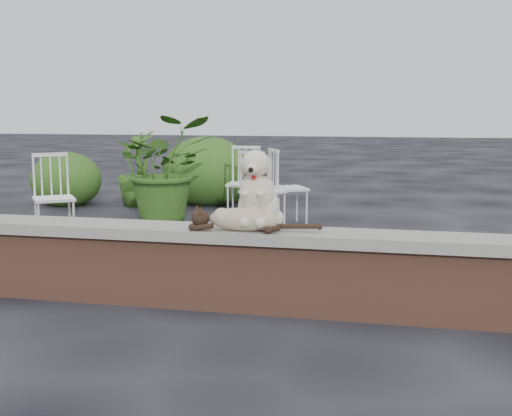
% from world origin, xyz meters
% --- Properties ---
extents(ground, '(60.00, 60.00, 0.00)m').
position_xyz_m(ground, '(0.00, 0.00, 0.00)').
color(ground, black).
rests_on(ground, ground).
extents(brick_wall, '(6.00, 0.30, 0.50)m').
position_xyz_m(brick_wall, '(0.00, 0.00, 0.25)').
color(brick_wall, brown).
rests_on(brick_wall, ground).
extents(capstone, '(6.20, 0.40, 0.08)m').
position_xyz_m(capstone, '(0.00, 0.00, 0.54)').
color(capstone, slate).
rests_on(capstone, brick_wall).
extents(dog, '(0.38, 0.50, 0.57)m').
position_xyz_m(dog, '(0.18, 0.07, 0.87)').
color(dog, beige).
rests_on(dog, capstone).
extents(cat, '(1.08, 0.28, 0.18)m').
position_xyz_m(cat, '(0.10, -0.08, 0.67)').
color(cat, tan).
rests_on(cat, capstone).
extents(chair_a, '(0.78, 0.78, 0.94)m').
position_xyz_m(chair_a, '(-2.53, 1.96, 0.47)').
color(chair_a, white).
rests_on(chair_a, ground).
extents(chair_b, '(0.60, 0.60, 0.94)m').
position_xyz_m(chair_b, '(-0.83, 3.75, 0.47)').
color(chair_b, white).
rests_on(chair_b, ground).
extents(chair_e, '(0.76, 0.76, 0.94)m').
position_xyz_m(chair_e, '(-0.19, 3.43, 0.47)').
color(chair_e, white).
rests_on(chair_e, ground).
extents(chair_c, '(0.77, 0.77, 0.94)m').
position_xyz_m(chair_c, '(-0.42, 3.05, 0.47)').
color(chair_c, white).
rests_on(chair_c, ground).
extents(potted_plant_a, '(1.56, 1.50, 1.35)m').
position_xyz_m(potted_plant_a, '(-1.78, 3.44, 0.67)').
color(potted_plant_a, '#2A5117').
rests_on(potted_plant_a, ground).
extents(potted_plant_b, '(0.88, 0.88, 1.11)m').
position_xyz_m(potted_plant_b, '(-2.62, 4.52, 0.55)').
color(potted_plant_b, '#2A5117').
rests_on(potted_plant_b, ground).
extents(shrubbery, '(3.22, 1.69, 1.07)m').
position_xyz_m(shrubbery, '(-2.22, 4.81, 0.43)').
color(shrubbery, '#2A5117').
rests_on(shrubbery, ground).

